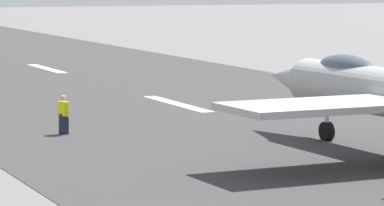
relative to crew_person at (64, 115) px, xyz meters
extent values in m
cube|color=white|center=(8.74, -8.59, -0.80)|extent=(8.00, 0.70, 0.00)
cube|color=white|center=(32.92, -8.59, -0.80)|extent=(8.00, 0.70, 0.00)
cone|color=#A4A4A5|center=(-2.75, -8.98, 1.48)|extent=(3.08, 1.66, 1.53)
ellipsoid|color=#3F5160|center=(-7.10, -9.18, 2.15)|extent=(3.65, 1.27, 1.10)
cube|color=#A4A4A5|center=(-11.97, -5.31, 1.38)|extent=(3.69, 6.54, 0.24)
cylinder|color=silver|center=(-5.76, -9.12, -0.12)|extent=(0.18, 0.18, 1.40)
cylinder|color=black|center=(-5.76, -9.12, -0.44)|extent=(0.77, 0.33, 0.76)
cube|color=#1E2338|center=(0.00, 0.00, -0.39)|extent=(0.24, 0.36, 0.87)
cube|color=yellow|center=(0.00, 0.00, 0.26)|extent=(0.52, 0.44, 0.59)
sphere|color=tan|center=(0.00, 0.00, 0.71)|extent=(0.22, 0.22, 0.22)
cylinder|color=yellow|center=(-0.27, -0.13, 0.22)|extent=(0.10, 0.10, 0.56)
cylinder|color=yellow|center=(0.27, 0.13, 0.22)|extent=(0.10, 0.10, 0.56)
camera|label=1|loc=(-46.04, 13.67, 5.77)|focal=109.38mm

